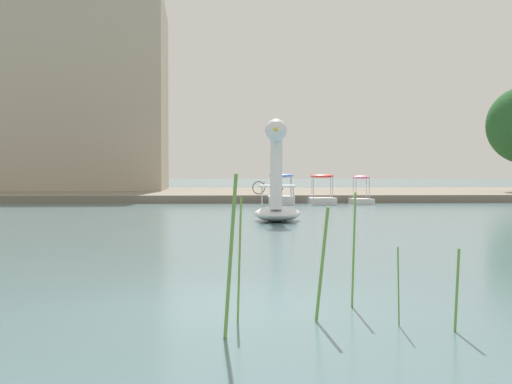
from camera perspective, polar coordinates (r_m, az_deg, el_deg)
The scene contains 10 objects.
ground_plane at distance 8.12m, azimuth -3.13°, elevation -9.59°, with size 504.00×504.00×0.00m, color slate.
shore_bank_far at distance 47.77m, azimuth -3.16°, elevation -0.14°, with size 128.66×22.28×0.43m, color slate.
swan_boat at distance 22.47m, azimuth 1.79°, elevation -0.30°, with size 1.84×2.95×3.33m.
pedal_boat_pink at distance 36.30m, azimuth 8.84°, elevation -0.33°, with size 1.06×1.81×1.52m.
pedal_boat_red at distance 35.63m, azimuth 5.59°, elevation -0.26°, with size 1.42×2.11×1.59m.
pedal_boat_blue at distance 35.51m, azimuth 2.14°, elevation -0.26°, with size 1.47×2.24×1.61m.
person_on_path at distance 39.81m, azimuth 2.04°, elevation 1.12°, with size 0.24×0.27×1.61m.
bicycle_parked at distance 38.83m, azimuth 0.98°, elevation 0.37°, with size 1.73×0.54×0.76m.
apartment_block at distance 52.75m, azimuth -15.50°, elevation 7.74°, with size 14.29×11.14×13.87m, color #B2A893.
reed_clump_foreground at distance 7.05m, azimuth 6.93°, elevation -5.89°, with size 3.78×1.48×1.57m.
Camera 1 is at (-0.00, -7.97, 1.56)m, focal length 47.57 mm.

